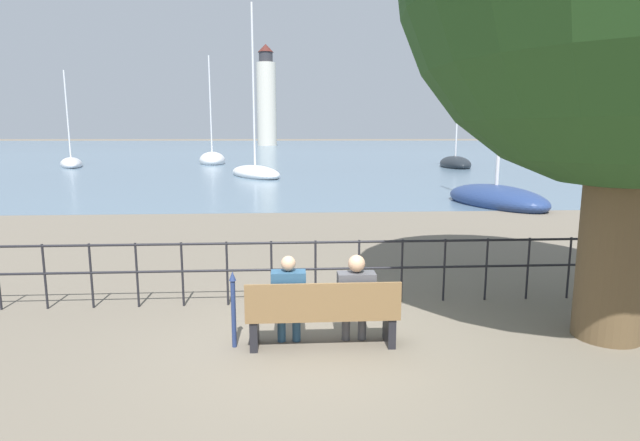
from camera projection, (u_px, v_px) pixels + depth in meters
ground_plane at (322, 345)px, 6.55m from camera, size 1000.00×1000.00×0.00m
harbor_water at (290, 145)px, 165.47m from camera, size 600.00×300.00×0.01m
park_bench at (323, 315)px, 6.41m from camera, size 1.97×0.45×0.90m
seated_person_left at (289, 297)px, 6.42m from camera, size 0.44×0.35×1.21m
seated_person_right at (356, 295)px, 6.48m from camera, size 0.49×0.35×1.21m
promenade_railing at (315, 262)px, 8.08m from camera, size 15.68×0.04×1.05m
closed_umbrella at (233, 305)px, 6.40m from camera, size 0.09×0.09×1.02m
sailboat_0 at (496, 197)px, 19.83m from camera, size 3.65×5.80×11.09m
sailboat_1 at (255, 172)px, 34.00m from camera, size 4.90×7.26×11.59m
sailboat_2 at (455, 163)px, 44.38m from camera, size 3.38×7.26×10.80m
sailboat_3 at (71, 163)px, 45.42m from camera, size 4.92×8.27×8.84m
sailboat_4 at (212, 160)px, 49.86m from camera, size 3.47×6.82×10.94m
harbor_lighthouse at (266, 99)px, 143.02m from camera, size 5.56×5.56×28.42m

